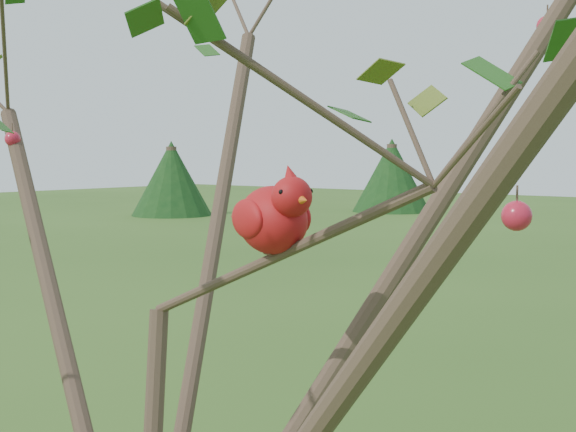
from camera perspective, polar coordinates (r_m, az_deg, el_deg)
The scene contains 2 objects.
crabapple_tree at distance 1.38m, azimuth -10.96°, elevation -0.70°, with size 2.35×2.05×2.95m.
cardinal at distance 1.28m, azimuth -0.93°, elevation -0.05°, with size 0.22×0.15×0.16m.
Camera 1 is at (1.07, -0.91, 2.24)m, focal length 50.00 mm.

